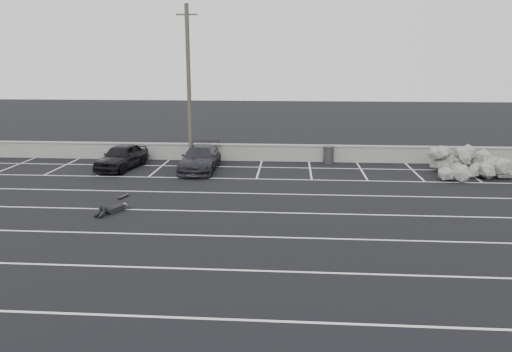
# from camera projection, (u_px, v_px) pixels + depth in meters

# --- Properties ---
(ground) EXTENTS (120.00, 120.00, 0.00)m
(ground) POSITION_uv_depth(u_px,v_px,m) (212.00, 236.00, 18.47)
(ground) COLOR black
(ground) RESTS_ON ground
(seawall) EXTENTS (50.00, 0.45, 1.06)m
(seawall) POSITION_uv_depth(u_px,v_px,m) (246.00, 152.00, 31.93)
(seawall) COLOR gray
(seawall) RESTS_ON ground
(stall_lines) EXTENTS (36.00, 20.05, 0.01)m
(stall_lines) POSITION_uv_depth(u_px,v_px,m) (226.00, 202.00, 22.76)
(stall_lines) COLOR silver
(stall_lines) RESTS_ON ground
(car_left) EXTENTS (2.45, 4.56, 1.47)m
(car_left) POSITION_uv_depth(u_px,v_px,m) (122.00, 156.00, 29.51)
(car_left) COLOR black
(car_left) RESTS_ON ground
(car_right) EXTENTS (2.00, 4.90, 1.42)m
(car_right) POSITION_uv_depth(u_px,v_px,m) (200.00, 158.00, 29.11)
(car_right) COLOR black
(car_right) RESTS_ON ground
(utility_pole) EXTENTS (1.28, 0.26, 9.56)m
(utility_pole) POSITION_uv_depth(u_px,v_px,m) (189.00, 85.00, 30.41)
(utility_pole) COLOR #4C4238
(utility_pole) RESTS_ON ground
(trash_bin) EXTENTS (0.78, 0.78, 1.06)m
(trash_bin) POSITION_uv_depth(u_px,v_px,m) (329.00, 155.00, 31.05)
(trash_bin) COLOR #29292B
(trash_bin) RESTS_ON ground
(riprap_pile) EXTENTS (4.33, 3.59, 1.17)m
(riprap_pile) POSITION_uv_depth(u_px,v_px,m) (475.00, 168.00, 27.60)
(riprap_pile) COLOR gray
(riprap_pile) RESTS_ON ground
(person) EXTENTS (2.57, 2.92, 0.45)m
(person) POSITION_uv_depth(u_px,v_px,m) (117.00, 206.00, 21.44)
(person) COLOR black
(person) RESTS_ON ground
(skateboard) EXTENTS (0.36, 0.73, 0.09)m
(skateboard) POSITION_uv_depth(u_px,v_px,m) (123.00, 196.00, 23.51)
(skateboard) COLOR black
(skateboard) RESTS_ON ground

